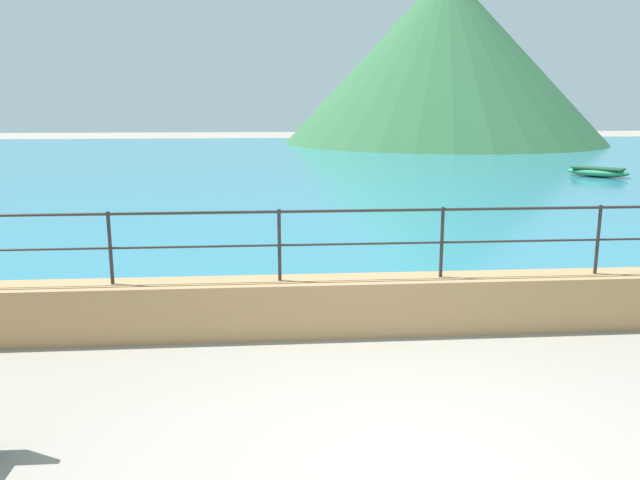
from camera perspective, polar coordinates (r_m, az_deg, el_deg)
The scene contains 6 objects.
ground_plane at distance 5.49m, azimuth 8.61°, elevation -19.62°, with size 120.00×120.00×0.00m, color gray.
promenade_wall at distance 8.22m, azimuth 3.63°, elevation -5.80°, with size 20.00×0.56×0.70m, color tan.
railing at distance 7.97m, azimuth 3.72°, elevation 0.92°, with size 18.44×0.04×0.90m.
lake_water at distance 30.53m, azimuth -2.46°, elevation 6.78°, with size 64.00×44.32×0.06m, color teal.
hill_main at distance 47.59m, azimuth 10.99°, elevation 15.63°, with size 22.59×22.59×11.90m, color #33663D.
boat_2 at distance 27.11m, azimuth 23.47°, elevation 5.59°, with size 2.29×2.23×0.36m.
Camera 1 is at (-1.14, -4.53, 2.88)m, focal length 35.99 mm.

